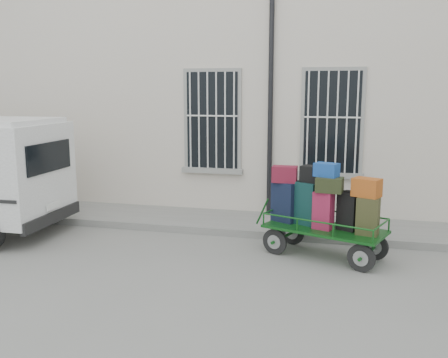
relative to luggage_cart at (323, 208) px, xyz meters
name	(u,v)px	position (x,y,z in m)	size (l,w,h in m)	color
ground	(191,256)	(-2.26, -0.57, -0.89)	(80.00, 80.00, 0.00)	slate
building	(250,88)	(-2.26, 4.93, 2.11)	(24.00, 5.15, 6.00)	beige
sidewalk	(221,221)	(-2.26, 1.63, -0.82)	(24.00, 1.70, 0.15)	slate
luggage_cart	(323,208)	(0.00, 0.00, 0.00)	(2.46, 1.60, 1.70)	black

